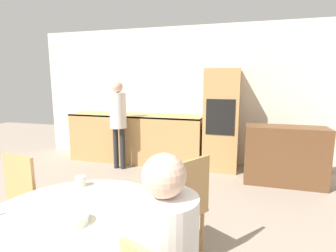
{
  "coord_description": "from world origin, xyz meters",
  "views": [
    {
      "loc": [
        0.74,
        0.05,
        1.58
      ],
      "look_at": [
        -0.07,
        2.91,
        1.07
      ],
      "focal_mm": 28.0,
      "sensor_mm": 36.0,
      "label": 1
    }
  ],
  "objects": [
    {
      "name": "cup",
      "position": [
        -0.52,
        1.83,
        0.76
      ],
      "size": [
        0.08,
        0.08,
        0.08
      ],
      "color": "silver",
      "rests_on": "dining_table"
    },
    {
      "name": "bowl_far",
      "position": [
        0.21,
        1.44,
        0.75
      ],
      "size": [
        0.14,
        0.14,
        0.05
      ],
      "color": "silver",
      "rests_on": "dining_table"
    },
    {
      "name": "dining_table",
      "position": [
        -0.25,
        1.4,
        0.51
      ],
      "size": [
        1.26,
        1.26,
        0.72
      ],
      "color": "brown",
      "rests_on": "ground_plane"
    },
    {
      "name": "wall_back",
      "position": [
        0.0,
        5.08,
        1.3
      ],
      "size": [
        6.83,
        0.05,
        2.6
      ],
      "color": "silver",
      "rests_on": "ground_plane"
    },
    {
      "name": "sideboard",
      "position": [
        1.4,
        4.28,
        0.45
      ],
      "size": [
        1.18,
        0.45,
        0.9
      ],
      "color": "brown",
      "rests_on": "ground_plane"
    },
    {
      "name": "kitchen_counter",
      "position": [
        -1.26,
        4.73,
        0.48
      ],
      "size": [
        2.62,
        0.6,
        0.94
      ],
      "color": "tan",
      "rests_on": "ground_plane"
    },
    {
      "name": "person_standing",
      "position": [
        -1.38,
        4.25,
        0.99
      ],
      "size": [
        0.29,
        0.29,
        1.58
      ],
      "color": "#262628",
      "rests_on": "ground_plane"
    },
    {
      "name": "oven_unit",
      "position": [
        0.39,
        4.74,
        0.9
      ],
      "size": [
        0.6,
        0.59,
        1.79
      ],
      "color": "tan",
      "rests_on": "ground_plane"
    },
    {
      "name": "chair_far_right",
      "position": [
        0.3,
        2.11,
        0.54
      ],
      "size": [
        0.55,
        0.55,
        0.96
      ],
      "rotation": [
        0.0,
        0.0,
        4.16
      ],
      "color": "tan",
      "rests_on": "ground_plane"
    },
    {
      "name": "bowl_near",
      "position": [
        -0.22,
        1.32,
        0.75
      ],
      "size": [
        0.18,
        0.18,
        0.05
      ],
      "color": "silver",
      "rests_on": "dining_table"
    },
    {
      "name": "chair_far_left",
      "position": [
        -1.1,
        1.68,
        0.54
      ],
      "size": [
        0.47,
        0.47,
        0.96
      ],
      "rotation": [
        0.0,
        0.0,
        6.08
      ],
      "color": "tan",
      "rests_on": "ground_plane"
    }
  ]
}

